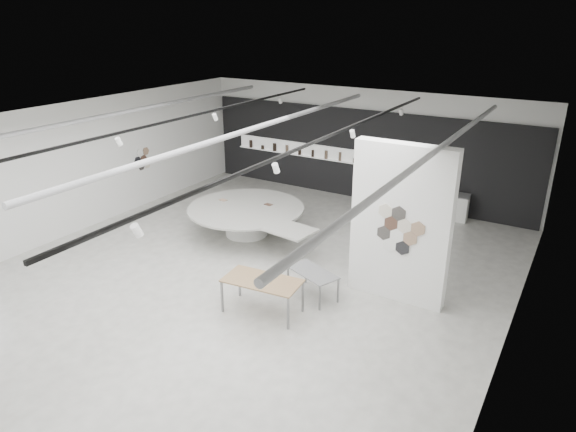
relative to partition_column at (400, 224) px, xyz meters
The scene contains 7 objects.
room 3.74m from the partition_column, 164.48° to the right, with size 12.02×14.02×3.82m.
back_wall_display 6.94m from the partition_column, 121.12° to the left, with size 11.80×0.27×3.10m.
partition_column is the anchor object (origin of this frame).
display_island 5.23m from the partition_column, 166.71° to the left, with size 4.52×3.82×0.87m.
sample_table_wood 3.26m from the partition_column, 136.78° to the right, with size 1.74×0.99×0.78m.
sample_table_stone 2.26m from the partition_column, 149.82° to the right, with size 1.36×1.02×0.63m.
kitchen_counter 5.73m from the partition_column, 93.90° to the left, with size 1.50×0.68×1.15m.
Camera 1 is at (6.72, -9.13, 6.07)m, focal length 32.00 mm.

